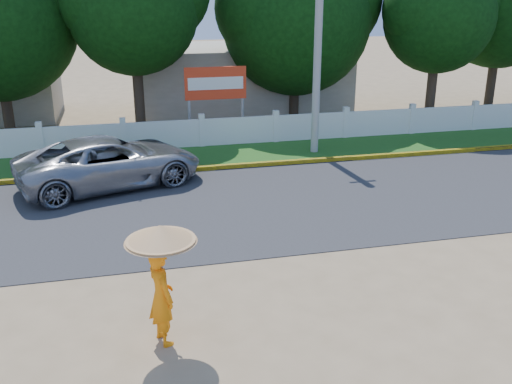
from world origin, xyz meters
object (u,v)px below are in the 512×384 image
vehicle (110,162)px  billboard (216,87)px  utility_pole (317,61)px  monk_with_parasol (161,268)px

vehicle → billboard: 6.80m
vehicle → billboard: (4.24, 5.15, 1.35)m
utility_pole → billboard: (-3.27, 2.89, -1.28)m
monk_with_parasol → billboard: billboard is taller
utility_pole → monk_with_parasol: bearing=-120.6°
utility_pole → vehicle: bearing=-163.3°
monk_with_parasol → utility_pole: bearing=59.4°
monk_with_parasol → billboard: bearing=76.7°
billboard → vehicle: bearing=-129.4°
vehicle → billboard: bearing=-57.1°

